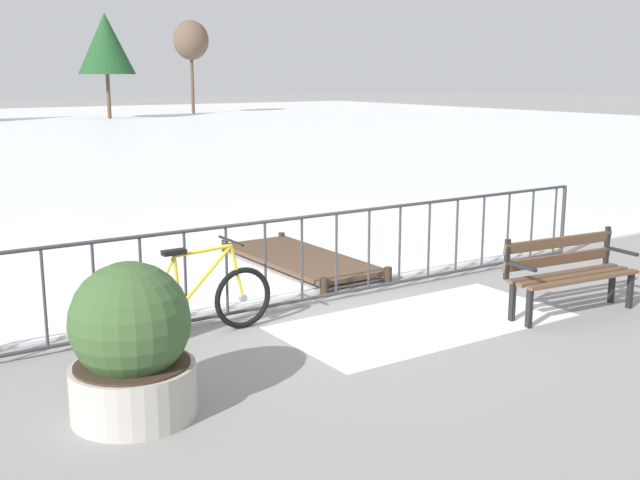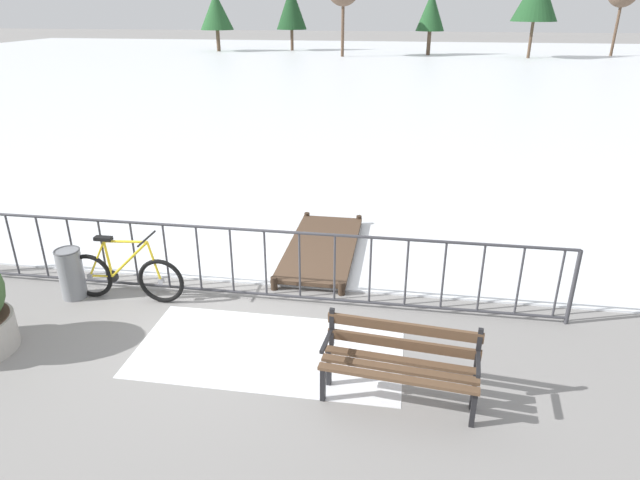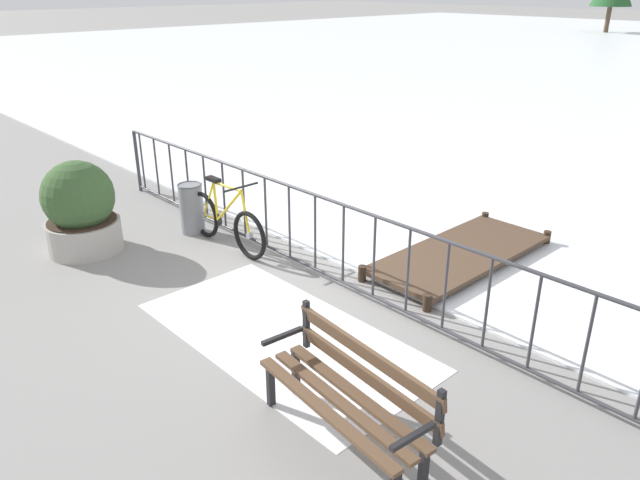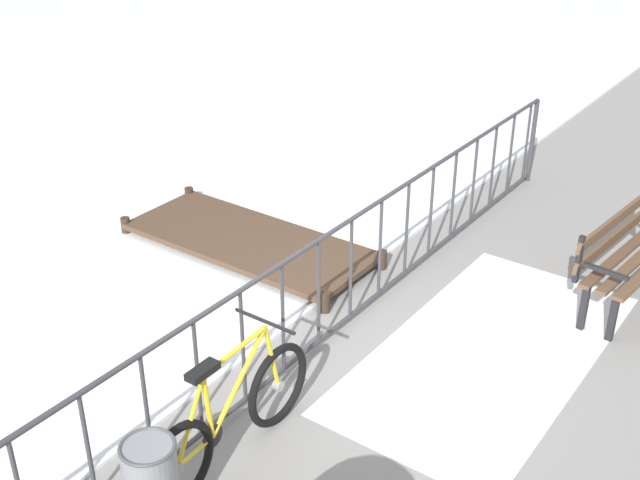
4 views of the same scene
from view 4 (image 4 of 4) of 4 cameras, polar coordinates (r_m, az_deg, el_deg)
name	(u,v)px [view 4 (image 4 of 4)]	position (r m, az deg, el deg)	size (l,w,h in m)	color
ground_plane	(319,349)	(6.98, -0.10, -7.69)	(160.00, 160.00, 0.00)	gray
snow_patch	(488,351)	(7.09, 11.79, -7.71)	(3.20, 1.60, 0.01)	white
railing_fence	(319,293)	(6.67, -0.10, -3.76)	(9.06, 0.06, 1.07)	#38383D
bicycle_near_railing	(231,420)	(5.71, -6.34, -12.53)	(1.71, 0.52, 0.97)	black
park_bench	(628,249)	(7.97, 20.98, -0.62)	(1.64, 0.64, 0.89)	brown
wooden_dock	(249,241)	(8.47, -5.07, -0.05)	(1.10, 2.77, 0.20)	#4C3828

